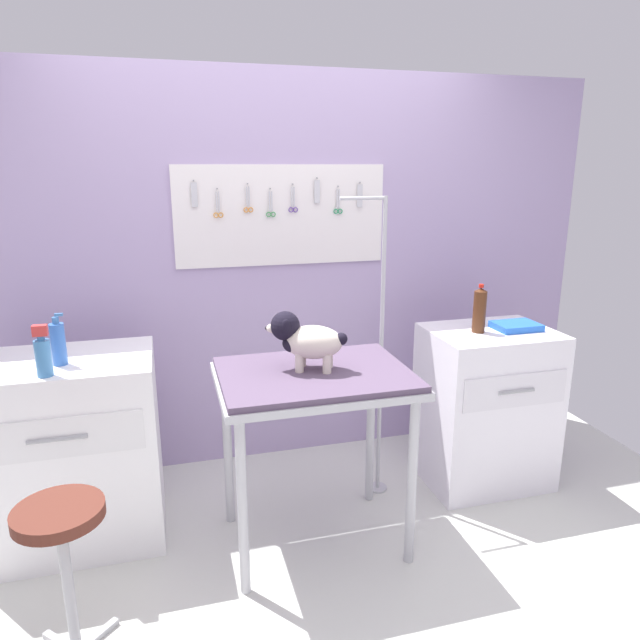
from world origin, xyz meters
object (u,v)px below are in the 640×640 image
Objects in this scene: grooming_arm at (379,362)px; counter_left at (72,451)px; soda_bottle at (480,310)px; cabinet_right at (486,406)px; spray_bottle_short at (58,343)px; stool at (62,539)px; grooming_table at (314,391)px; dog at (305,339)px.

counter_left is (-1.56, -0.00, -0.30)m from grooming_arm.
soda_bottle is at bearing -5.62° from grooming_arm.
cabinet_right is at bearing 4.93° from soda_bottle.
spray_bottle_short is 0.88× the size of soda_bottle.
stool is (-2.12, -0.74, 0.06)m from cabinet_right.
counter_left is at bearing 178.86° from cabinet_right.
grooming_table is 1.39× the size of stool.
grooming_table is 3.32× the size of soda_bottle.
grooming_arm is at bearing 2.76° from spray_bottle_short.
grooming_arm is at bearing 32.72° from dog.
dog is 1.22m from stool.
grooming_arm reaches higher than soda_bottle.
grooming_table is 1.16m from stool.
grooming_arm is 1.81× the size of cabinet_right.
spray_bottle_short reaches higher than cabinet_right.
cabinet_right is (2.19, -0.04, -0.01)m from counter_left.
grooming_arm is 6.97× the size of spray_bottle_short.
cabinet_right is 0.58m from soda_bottle.
grooming_table is at bearing -17.30° from counter_left.
counter_left is (-1.11, 0.34, -0.32)m from grooming_table.
grooming_table is 3.75× the size of spray_bottle_short.
cabinet_right is (1.09, 0.30, -0.33)m from grooming_table.
stool is at bearing -85.17° from spray_bottle_short.
counter_left is 2.19m from cabinet_right.
grooming_table is at bearing -163.60° from soda_bottle.
spray_bottle_short is (-0.06, 0.71, 0.51)m from stool.
counter_left is 0.56m from spray_bottle_short.
grooming_table is 1.07m from soda_bottle.
grooming_table is 0.97× the size of cabinet_right.
grooming_arm is (0.45, 0.35, -0.02)m from grooming_table.
cabinet_right is 3.41× the size of soda_bottle.
counter_left is at bearing 178.60° from soda_bottle.
cabinet_right is at bearing -4.13° from grooming_arm.
cabinet_right reaches higher than stool.
spray_bottle_short is (-1.06, 0.24, -0.00)m from dog.
dog reaches higher than stool.
stool is at bearing -152.20° from grooming_arm.
soda_bottle is (2.09, 0.02, 0.01)m from spray_bottle_short.
grooming_table is at bearing -13.96° from spray_bottle_short.
stool is (0.07, -0.78, 0.05)m from counter_left.
dog is (-0.03, 0.04, 0.24)m from grooming_table.
counter_left is at bearing 164.00° from dog.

